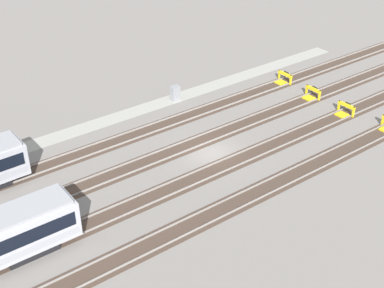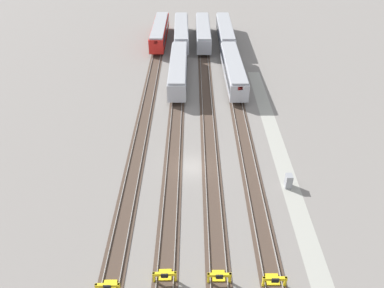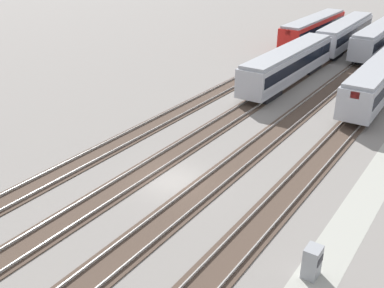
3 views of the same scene
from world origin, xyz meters
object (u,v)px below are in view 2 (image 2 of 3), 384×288
object	(u,v)px
bumper_stop_near_inner_track	(219,276)
bumper_stop_far_inner_track	(109,286)
subway_car_front_row_rightmost	(160,32)
electrical_cabinet	(289,181)
subway_car_front_row_left_inner	(225,32)
subway_car_front_row_leftmost	(181,32)
bumper_stop_middle_track	(165,275)
subway_car_back_row_leftmost	(178,70)
bumper_stop_nearest_track	(274,280)
subway_car_front_row_centre	(203,33)
subway_car_front_row_right_inner	(233,70)

from	to	relation	value
bumper_stop_near_inner_track	bumper_stop_far_inner_track	size ratio (longest dim) A/B	1.00
subway_car_front_row_rightmost	electrical_cabinet	distance (m)	49.23
subway_car_front_row_rightmost	subway_car_front_row_left_inner	bearing A→B (deg)	-91.23
subway_car_front_row_leftmost	bumper_stop_middle_track	size ratio (longest dim) A/B	9.00
subway_car_front_row_leftmost	subway_car_back_row_leftmost	distance (m)	18.80
bumper_stop_nearest_track	bumper_stop_far_inner_track	bearing A→B (deg)	92.62
subway_car_front_row_centre	bumper_stop_middle_track	world-z (taller)	subway_car_front_row_centre
subway_car_back_row_leftmost	bumper_stop_middle_track	distance (m)	38.75
bumper_stop_near_inner_track	subway_car_back_row_leftmost	bearing A→B (deg)	6.70
subway_car_front_row_right_inner	electrical_cabinet	xyz separation A→B (m)	(-26.93, -3.74, -1.24)
bumper_stop_far_inner_track	subway_car_front_row_right_inner	bearing A→B (deg)	-18.97
subway_car_front_row_left_inner	bumper_stop_near_inner_track	bearing A→B (deg)	175.45
subway_car_front_row_left_inner	subway_car_front_row_leftmost	bearing A→B (deg)	90.22
bumper_stop_nearest_track	bumper_stop_far_inner_track	distance (m)	13.64
subway_car_back_row_leftmost	bumper_stop_far_inner_track	xyz separation A→B (m)	(-39.79, 4.52, -1.53)
subway_car_back_row_leftmost	subway_car_front_row_right_inner	bearing A→B (deg)	-90.00
bumper_stop_middle_track	bumper_stop_far_inner_track	xyz separation A→B (m)	(-1.07, 4.54, 0.00)
bumper_stop_near_inner_track	bumper_stop_middle_track	distance (m)	4.55
subway_car_front_row_leftmost	bumper_stop_near_inner_track	world-z (taller)	subway_car_front_row_leftmost
subway_car_front_row_left_inner	bumper_stop_far_inner_track	size ratio (longest dim) A/B	8.99
subway_car_front_row_right_inner	bumper_stop_near_inner_track	distance (m)	39.12
subway_car_front_row_rightmost	bumper_stop_near_inner_track	distance (m)	58.66
subway_car_front_row_right_inner	subway_car_front_row_leftmost	bearing A→B (deg)	25.78
bumper_stop_near_inner_track	bumper_stop_far_inner_track	world-z (taller)	same
subway_car_front_row_left_inner	bumper_stop_nearest_track	distance (m)	58.02
subway_car_front_row_centre	subway_car_front_row_left_inner	bearing A→B (deg)	-89.09
subway_car_front_row_left_inner	subway_car_back_row_leftmost	world-z (taller)	same
bumper_stop_near_inner_track	subway_car_front_row_rightmost	bearing A→B (deg)	8.86
subway_car_front_row_leftmost	subway_car_front_row_right_inner	size ratio (longest dim) A/B	1.00
subway_car_front_row_leftmost	electrical_cabinet	size ratio (longest dim) A/B	11.29
subway_car_front_row_right_inner	electrical_cabinet	bearing A→B (deg)	-172.10
bumper_stop_near_inner_track	subway_car_front_row_right_inner	bearing A→B (deg)	-6.74
subway_car_front_row_rightmost	bumper_stop_middle_track	size ratio (longest dim) A/B	8.98
subway_car_front_row_centre	bumper_stop_far_inner_track	bearing A→B (deg)	171.16
subway_car_front_row_centre	subway_car_front_row_right_inner	xyz separation A→B (m)	(-18.76, -4.57, 0.00)
bumper_stop_middle_track	bumper_stop_far_inner_track	distance (m)	4.66
bumper_stop_near_inner_track	bumper_stop_middle_track	world-z (taller)	same
subway_car_front_row_right_inner	bumper_stop_nearest_track	size ratio (longest dim) A/B	9.02
subway_car_front_row_leftmost	bumper_stop_nearest_track	world-z (taller)	subway_car_front_row_leftmost
subway_car_front_row_right_inner	bumper_stop_middle_track	xyz separation A→B (m)	(-38.72, 9.14, -1.53)
subway_car_front_row_rightmost	electrical_cabinet	size ratio (longest dim) A/B	11.26
subway_car_front_row_right_inner	bumper_stop_middle_track	size ratio (longest dim) A/B	8.99
subway_car_front_row_left_inner	electrical_cabinet	distance (m)	45.93
subway_car_front_row_centre	bumper_stop_nearest_track	xyz separation A→B (m)	(-57.93, -4.52, -1.53)
electrical_cabinet	bumper_stop_far_inner_track	bearing A→B (deg)	126.44
bumper_stop_middle_track	subway_car_front_row_centre	bearing A→B (deg)	-4.54
subway_car_front_row_centre	electrical_cabinet	size ratio (longest dim) A/B	11.25
subway_car_front_row_left_inner	subway_car_front_row_rightmost	distance (m)	13.63
subway_car_front_row_leftmost	bumper_stop_middle_track	world-z (taller)	subway_car_front_row_leftmost
subway_car_front_row_leftmost	bumper_stop_near_inner_track	xyz separation A→B (m)	(-57.62, -4.49, -1.53)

